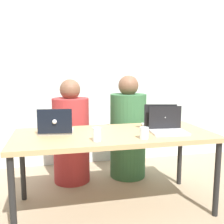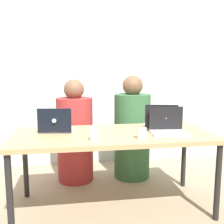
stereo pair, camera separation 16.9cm
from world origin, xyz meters
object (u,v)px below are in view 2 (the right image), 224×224
(laptop_back_left, at_px, (56,127))
(laptop_back_right, at_px, (160,123))
(person_on_right, at_px, (132,133))
(laptop_front_right, at_px, (168,128))
(person_on_left, at_px, (75,136))
(water_glass_right, at_px, (142,134))
(water_glass_left, at_px, (94,135))

(laptop_back_left, distance_m, laptop_back_right, 0.99)
(person_on_right, bearing_deg, laptop_back_left, 41.13)
(person_on_right, relative_size, laptop_front_right, 3.66)
(person_on_left, distance_m, laptop_back_right, 1.03)
(person_on_left, distance_m, water_glass_right, 1.11)
(laptop_back_right, bearing_deg, person_on_left, -21.97)
(laptop_front_right, bearing_deg, laptop_back_left, 175.70)
(water_glass_left, height_order, water_glass_right, water_glass_left)
(person_on_left, distance_m, laptop_back_left, 0.67)
(person_on_left, bearing_deg, laptop_front_right, 128.53)
(person_on_right, xyz_separation_m, laptop_back_left, (-0.84, -0.60, 0.22))
(laptop_back_left, bearing_deg, person_on_right, -136.87)
(laptop_front_right, height_order, laptop_back_right, laptop_back_right)
(person_on_left, relative_size, person_on_right, 0.97)
(laptop_back_left, xyz_separation_m, laptop_back_right, (0.99, 0.02, 0.00))
(laptop_front_right, xyz_separation_m, water_glass_right, (-0.29, -0.17, -0.01))
(person_on_left, relative_size, water_glass_right, 12.28)
(person_on_left, xyz_separation_m, laptop_front_right, (0.82, -0.78, 0.24))
(water_glass_left, bearing_deg, laptop_front_right, 13.44)
(laptop_back_left, height_order, water_glass_left, laptop_back_left)
(person_on_right, distance_m, laptop_back_left, 1.06)
(person_on_left, relative_size, laptop_front_right, 3.53)
(laptop_back_right, xyz_separation_m, water_glass_left, (-0.68, -0.36, -0.01))
(person_on_right, distance_m, water_glass_left, 1.10)
(laptop_back_left, xyz_separation_m, water_glass_left, (0.31, -0.34, -0.00))
(person_on_right, distance_m, laptop_front_right, 0.82)
(person_on_left, relative_size, laptop_back_left, 3.63)
(laptop_back_left, relative_size, water_glass_right, 3.39)
(person_on_left, height_order, laptop_front_right, person_on_left)
(laptop_back_left, relative_size, water_glass_left, 2.98)
(water_glass_left, xyz_separation_m, water_glass_right, (0.39, -0.01, -0.01))
(person_on_left, height_order, water_glass_right, person_on_left)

